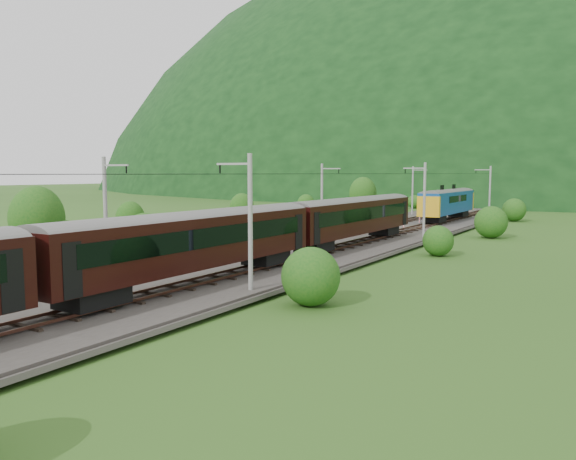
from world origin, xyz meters
The scene contains 15 objects.
ground centered at (0.00, 0.00, 0.00)m, with size 600.00×600.00×0.00m, color #2B5119.
railbed centered at (0.00, 10.00, 0.15)m, with size 14.00×220.00×0.30m, color #38332D.
track_left centered at (-2.40, 10.00, 0.37)m, with size 2.40×220.00×0.27m.
track_right centered at (2.40, 10.00, 0.37)m, with size 2.40×220.00×0.27m.
catenary_left centered at (-6.12, 32.00, 4.50)m, with size 2.54×192.28×8.00m.
catenary_right centered at (6.12, 32.00, 4.50)m, with size 2.54×192.28×8.00m.
overhead_wires centered at (0.00, 10.00, 7.10)m, with size 4.83×198.00×0.03m.
mountain_main centered at (0.00, 260.00, 0.00)m, with size 504.00×360.00×244.00m, color black.
mountain_ridge centered at (-120.00, 300.00, 0.00)m, with size 336.00×280.00×132.00m, color black.
train centered at (2.40, -0.37, 3.58)m, with size 3.03×121.06×5.26m.
hazard_post_near centered at (0.01, 49.25, 1.15)m, with size 0.18×0.18×1.70m, color red.
hazard_post_far centered at (0.45, 41.68, 0.98)m, with size 0.15×0.15×1.36m, color red.
signal centered at (-3.65, 31.52, 1.56)m, with size 0.24×0.24×2.14m.
vegetation_left centered at (-13.40, 20.02, 2.46)m, with size 12.85×146.97×6.56m.
vegetation_right centered at (11.36, 15.98, 1.45)m, with size 6.63×105.64×3.21m.
Camera 1 is at (25.16, -26.60, 7.14)m, focal length 35.00 mm.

